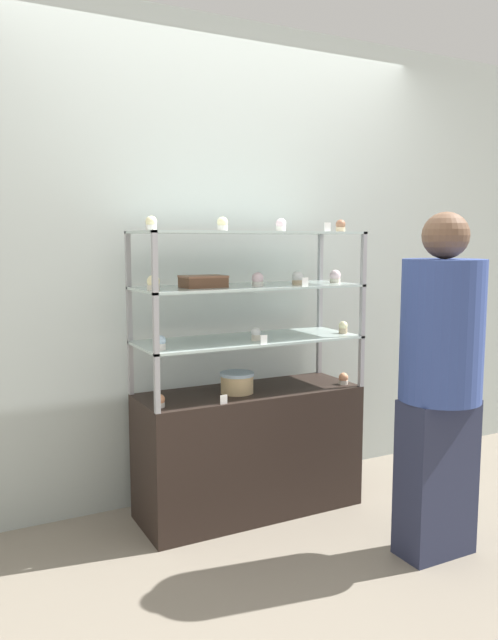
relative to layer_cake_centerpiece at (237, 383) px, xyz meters
The scene contains 26 objects.
ground_plane 0.71m from the layer_cake_centerpiece, 15.31° to the left, with size 20.00×20.00×0.00m, color gray.
back_wall 0.71m from the layer_cake_centerpiece, 78.07° to the left, with size 8.00×0.05×2.60m.
display_base 0.39m from the layer_cake_centerpiece, 15.31° to the left, with size 1.16×0.42×0.65m.
display_riser_lower 0.22m from the layer_cake_centerpiece, 15.31° to the left, with size 1.16×0.42×0.27m.
display_riser_middle 0.48m from the layer_cake_centerpiece, 15.31° to the left, with size 1.16×0.42×0.27m.
display_riser_upper 0.75m from the layer_cake_centerpiece, 15.31° to the left, with size 1.16×0.42×0.27m.
layer_cake_centerpiece is the anchor object (origin of this frame).
sheet_cake_frosted 0.55m from the layer_cake_centerpiece, behind, with size 0.21×0.15×0.06m.
cupcake_0 0.45m from the layer_cake_centerpiece, 169.64° to the right, with size 0.05×0.05×0.06m.
cupcake_1 0.60m from the layer_cake_centerpiece, ahead, with size 0.05×0.05×0.06m.
price_tag_0 0.23m from the layer_cake_centerpiece, 132.45° to the right, with size 0.04×0.00×0.04m.
cupcake_2 0.51m from the layer_cake_centerpiece, 168.62° to the right, with size 0.05×0.05×0.07m.
cupcake_3 0.27m from the layer_cake_centerpiece, 32.25° to the right, with size 0.05×0.05×0.07m.
cupcake_4 0.66m from the layer_cake_centerpiece, ahead, with size 0.05×0.05×0.07m.
price_tag_1 0.30m from the layer_cake_centerpiece, 69.93° to the right, with size 0.04×0.00×0.04m.
cupcake_5 0.69m from the layer_cake_centerpiece, behind, with size 0.06×0.06×0.07m.
cupcake_6 0.53m from the layer_cake_centerpiece, 24.41° to the right, with size 0.06×0.06×0.07m.
cupcake_7 0.62m from the layer_cake_centerpiece, ahead, with size 0.06×0.06×0.07m.
cupcake_8 0.79m from the layer_cake_centerpiece, ahead, with size 0.06×0.06×0.07m.
price_tag_2 0.61m from the layer_cake_centerpiece, 29.90° to the right, with size 0.04×0.00×0.04m.
cupcake_9 0.91m from the layer_cake_centerpiece, behind, with size 0.05×0.05×0.07m.
cupcake_10 0.80m from the layer_cake_centerpiece, 148.04° to the right, with size 0.05×0.05×0.07m.
cupcake_11 0.83m from the layer_cake_centerpiece, ahead, with size 0.05×0.05×0.07m.
cupcake_12 1.00m from the layer_cake_centerpiece, ahead, with size 0.05×0.05×0.07m.
price_tag_3 0.91m from the layer_cake_centerpiece, 21.77° to the right, with size 0.04×0.00×0.04m.
customer_figure 1.00m from the layer_cake_centerpiece, 51.29° to the right, with size 0.36×0.36×1.54m.
Camera 1 is at (-1.46, -2.80, 1.42)m, focal length 35.00 mm.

